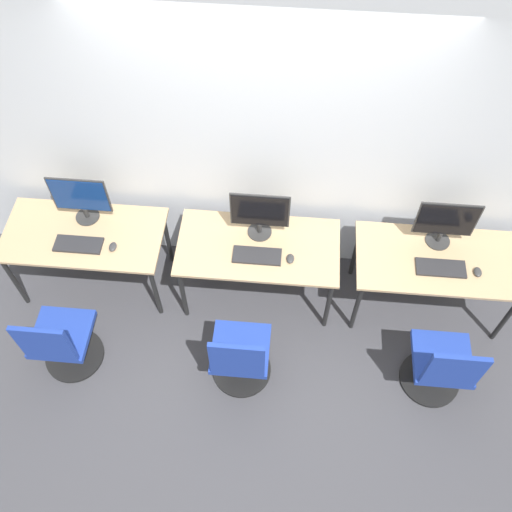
% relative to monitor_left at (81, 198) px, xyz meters
% --- Properties ---
extents(ground_plane, '(20.00, 20.00, 0.00)m').
position_rel_monitor_left_xyz_m(ground_plane, '(1.43, -0.50, -0.94)').
color(ground_plane, '#3D3D42').
extents(wall_back, '(12.00, 0.05, 2.80)m').
position_rel_monitor_left_xyz_m(wall_back, '(1.43, 0.28, 0.46)').
color(wall_back, silver).
rests_on(wall_back, ground_plane).
extents(desk_left, '(1.30, 0.66, 0.70)m').
position_rel_monitor_left_xyz_m(desk_left, '(0.00, -0.17, -0.31)').
color(desk_left, tan).
rests_on(desk_left, ground_plane).
extents(monitor_left, '(0.46, 0.19, 0.45)m').
position_rel_monitor_left_xyz_m(monitor_left, '(0.00, 0.00, 0.00)').
color(monitor_left, '#2D2D2D').
rests_on(monitor_left, desk_left).
extents(keyboard_left, '(0.38, 0.16, 0.02)m').
position_rel_monitor_left_xyz_m(keyboard_left, '(0.00, -0.29, -0.23)').
color(keyboard_left, '#262628').
rests_on(keyboard_left, desk_left).
extents(mouse_left, '(0.06, 0.09, 0.03)m').
position_rel_monitor_left_xyz_m(mouse_left, '(0.28, -0.29, -0.22)').
color(mouse_left, '#333333').
rests_on(mouse_left, desk_left).
extents(office_chair_left, '(0.48, 0.48, 0.87)m').
position_rel_monitor_left_xyz_m(office_chair_left, '(-0.04, -0.99, -0.59)').
color(office_chair_left, black).
rests_on(office_chair_left, ground_plane).
extents(desk_center, '(1.30, 0.66, 0.70)m').
position_rel_monitor_left_xyz_m(desk_center, '(1.43, -0.17, -0.31)').
color(desk_center, tan).
rests_on(desk_center, ground_plane).
extents(monitor_center, '(0.46, 0.19, 0.45)m').
position_rel_monitor_left_xyz_m(monitor_center, '(1.43, -0.03, 0.00)').
color(monitor_center, '#2D2D2D').
rests_on(monitor_center, desk_center).
extents(keyboard_center, '(0.38, 0.16, 0.02)m').
position_rel_monitor_left_xyz_m(keyboard_center, '(1.43, -0.27, -0.23)').
color(keyboard_center, '#262628').
rests_on(keyboard_center, desk_center).
extents(mouse_center, '(0.06, 0.09, 0.03)m').
position_rel_monitor_left_xyz_m(mouse_center, '(1.69, -0.28, -0.22)').
color(mouse_center, '#333333').
rests_on(mouse_center, desk_center).
extents(office_chair_center, '(0.48, 0.48, 0.87)m').
position_rel_monitor_left_xyz_m(office_chair_center, '(1.36, -0.99, -0.59)').
color(office_chair_center, black).
rests_on(office_chair_center, ground_plane).
extents(desk_right, '(1.30, 0.66, 0.70)m').
position_rel_monitor_left_xyz_m(desk_right, '(2.85, -0.17, -0.31)').
color(desk_right, tan).
rests_on(desk_right, ground_plane).
extents(monitor_right, '(0.46, 0.19, 0.45)m').
position_rel_monitor_left_xyz_m(monitor_right, '(2.85, 0.00, 0.00)').
color(monitor_right, '#2D2D2D').
rests_on(monitor_right, desk_right).
extents(keyboard_right, '(0.38, 0.16, 0.02)m').
position_rel_monitor_left_xyz_m(keyboard_right, '(2.85, -0.26, -0.23)').
color(keyboard_right, '#262628').
rests_on(keyboard_right, desk_right).
extents(mouse_right, '(0.06, 0.09, 0.03)m').
position_rel_monitor_left_xyz_m(mouse_right, '(3.13, -0.28, -0.22)').
color(mouse_right, '#333333').
rests_on(mouse_right, desk_right).
extents(office_chair_right, '(0.48, 0.48, 0.87)m').
position_rel_monitor_left_xyz_m(office_chair_right, '(2.89, -0.94, -0.59)').
color(office_chair_right, black).
rests_on(office_chair_right, ground_plane).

